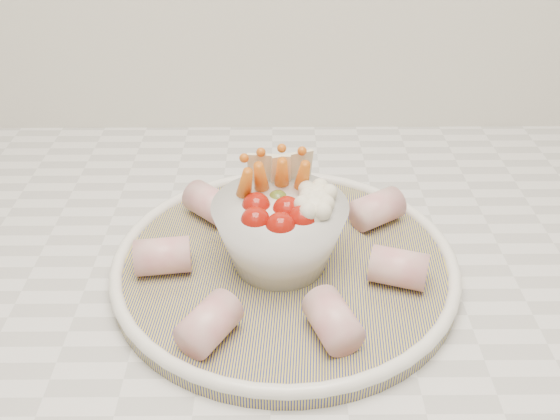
{
  "coord_description": "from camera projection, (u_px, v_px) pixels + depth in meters",
  "views": [
    {
      "loc": [
        0.12,
        0.98,
        1.29
      ],
      "look_at": [
        0.12,
        1.44,
        0.99
      ],
      "focal_mm": 40.0,
      "sensor_mm": 36.0,
      "label": 1
    }
  ],
  "objects": [
    {
      "name": "cured_meat_rolls",
      "position": [
        284.0,
        245.0,
        0.57
      ],
      "size": [
        0.26,
        0.27,
        0.03
      ],
      "color": "#C35963",
      "rests_on": "serving_platter"
    },
    {
      "name": "veggie_bowl",
      "position": [
        281.0,
        228.0,
        0.56
      ],
      "size": [
        0.12,
        0.12,
        0.1
      ],
      "color": "silver",
      "rests_on": "serving_platter"
    },
    {
      "name": "serving_platter",
      "position": [
        285.0,
        264.0,
        0.58
      ],
      "size": [
        0.34,
        0.34,
        0.02
      ],
      "color": "navy",
      "rests_on": "kitchen_counter"
    }
  ]
}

